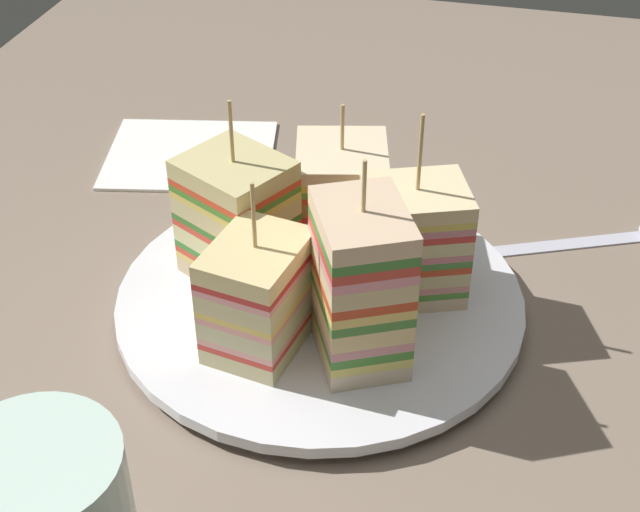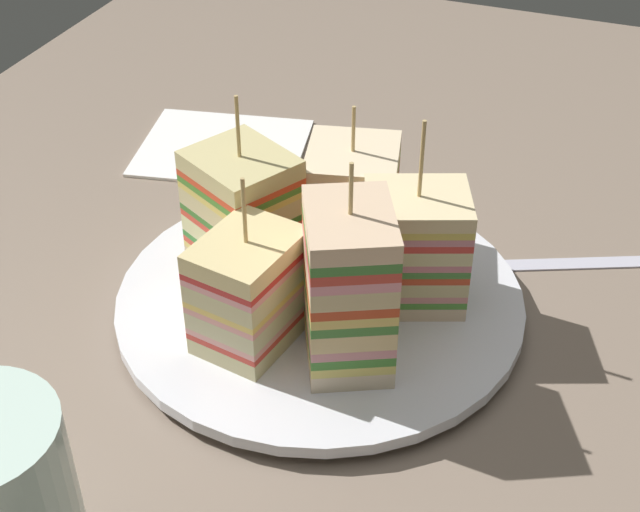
{
  "view_description": "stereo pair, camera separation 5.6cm",
  "coord_description": "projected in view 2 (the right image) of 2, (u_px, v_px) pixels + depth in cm",
  "views": [
    {
      "loc": [
        44.06,
        10.98,
        38.05
      ],
      "look_at": [
        0.0,
        0.0,
        4.44
      ],
      "focal_mm": 51.84,
      "sensor_mm": 36.0,
      "label": 1
    },
    {
      "loc": [
        42.36,
        16.36,
        38.05
      ],
      "look_at": [
        0.0,
        0.0,
        4.44
      ],
      "focal_mm": 51.84,
      "sensor_mm": 36.0,
      "label": 2
    }
  ],
  "objects": [
    {
      "name": "plate",
      "position": [
        320.0,
        301.0,
        0.59
      ],
      "size": [
        25.68,
        25.68,
        1.44
      ],
      "color": "white",
      "rests_on": "ground_plane"
    },
    {
      "name": "napkin",
      "position": [
        223.0,
        146.0,
        0.76
      ],
      "size": [
        13.65,
        15.29,
        0.5
      ],
      "primitive_type": "cube",
      "rotation": [
        0.0,
        0.0,
        0.21
      ],
      "color": "white",
      "rests_on": "ground_plane"
    },
    {
      "name": "sandwich_wedge_2",
      "position": [
        243.0,
        213.0,
        0.58
      ],
      "size": [
        7.62,
        7.98,
        12.29
      ],
      "rotation": [
        0.0,
        0.0,
        7.36
      ],
      "color": "beige",
      "rests_on": "plate"
    },
    {
      "name": "sandwich_wedge_4",
      "position": [
        349.0,
        288.0,
        0.51
      ],
      "size": [
        7.61,
        6.9,
        12.91
      ],
      "rotation": [
        0.0,
        0.0,
        9.88
      ],
      "color": "beige",
      "rests_on": "plate"
    },
    {
      "name": "sandwich_wedge_0",
      "position": [
        414.0,
        248.0,
        0.56
      ],
      "size": [
        6.92,
        7.59,
        12.39
      ],
      "rotation": [
        0.0,
        0.0,
        5.08
      ],
      "color": "beige",
      "rests_on": "plate"
    },
    {
      "name": "ground_plane",
      "position": [
        320.0,
        322.0,
        0.6
      ],
      "size": [
        110.25,
        81.65,
        1.8
      ],
      "primitive_type": "cube",
      "color": "gray"
    },
    {
      "name": "chip_pile",
      "position": [
        290.0,
        286.0,
        0.58
      ],
      "size": [
        5.21,
        5.15,
        1.79
      ],
      "color": "#EDC973",
      "rests_on": "plate"
    },
    {
      "name": "sandwich_wedge_1",
      "position": [
        350.0,
        199.0,
        0.6
      ],
      "size": [
        7.38,
        7.1,
        10.41
      ],
      "rotation": [
        0.0,
        0.0,
        6.52
      ],
      "color": "beige",
      "rests_on": "plate"
    },
    {
      "name": "sandwich_wedge_3",
      "position": [
        249.0,
        291.0,
        0.53
      ],
      "size": [
        6.94,
        5.77,
        11.1
      ],
      "rotation": [
        0.0,
        0.0,
        9.25
      ],
      "color": "beige",
      "rests_on": "plate"
    }
  ]
}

